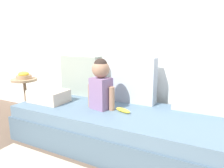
{
  "coord_description": "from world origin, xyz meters",
  "views": [
    {
      "loc": [
        0.77,
        -1.7,
        1.03
      ],
      "look_at": [
        -0.1,
        0.0,
        0.62
      ],
      "focal_mm": 32.57,
      "sensor_mm": 36.0,
      "label": 1
    }
  ],
  "objects_px": {
    "banana": "(123,110)",
    "side_table": "(25,88)",
    "fruit_bowl": "(24,76)",
    "toddler": "(101,83)",
    "folded_blanket": "(49,96)",
    "throw_pillow_center": "(134,80)",
    "couch": "(121,128)",
    "throw_pillow_left": "(81,76)",
    "throw_pillow_right": "(204,87)"
  },
  "relations": [
    {
      "from": "couch",
      "to": "throw_pillow_left",
      "type": "relative_size",
      "value": 4.4
    },
    {
      "from": "toddler",
      "to": "fruit_bowl",
      "type": "bearing_deg",
      "value": 171.75
    },
    {
      "from": "throw_pillow_center",
      "to": "side_table",
      "type": "xyz_separation_m",
      "value": [
        -1.52,
        -0.16,
        -0.22
      ]
    },
    {
      "from": "banana",
      "to": "side_table",
      "type": "xyz_separation_m",
      "value": [
        -1.56,
        0.2,
        0.01
      ]
    },
    {
      "from": "side_table",
      "to": "fruit_bowl",
      "type": "distance_m",
      "value": 0.17
    },
    {
      "from": "fruit_bowl",
      "to": "couch",
      "type": "bearing_deg",
      "value": -5.8
    },
    {
      "from": "throw_pillow_right",
      "to": "folded_blanket",
      "type": "relative_size",
      "value": 1.34
    },
    {
      "from": "throw_pillow_left",
      "to": "toddler",
      "type": "height_order",
      "value": "toddler"
    },
    {
      "from": "throw_pillow_left",
      "to": "fruit_bowl",
      "type": "height_order",
      "value": "throw_pillow_left"
    },
    {
      "from": "throw_pillow_right",
      "to": "side_table",
      "type": "relative_size",
      "value": 1.01
    },
    {
      "from": "banana",
      "to": "folded_blanket",
      "type": "xyz_separation_m",
      "value": [
        -0.87,
        -0.06,
        0.05
      ]
    },
    {
      "from": "banana",
      "to": "side_table",
      "type": "height_order",
      "value": "side_table"
    },
    {
      "from": "throw_pillow_center",
      "to": "toddler",
      "type": "xyz_separation_m",
      "value": [
        -0.21,
        -0.35,
        0.01
      ]
    },
    {
      "from": "throw_pillow_right",
      "to": "throw_pillow_center",
      "type": "bearing_deg",
      "value": 180.0
    },
    {
      "from": "banana",
      "to": "fruit_bowl",
      "type": "distance_m",
      "value": 1.58
    },
    {
      "from": "folded_blanket",
      "to": "throw_pillow_left",
      "type": "bearing_deg",
      "value": 71.31
    },
    {
      "from": "throw_pillow_center",
      "to": "folded_blanket",
      "type": "xyz_separation_m",
      "value": [
        -0.83,
        -0.42,
        -0.18
      ]
    },
    {
      "from": "toddler",
      "to": "folded_blanket",
      "type": "relative_size",
      "value": 1.24
    },
    {
      "from": "throw_pillow_left",
      "to": "banana",
      "type": "xyz_separation_m",
      "value": [
        0.73,
        -0.36,
        -0.22
      ]
    },
    {
      "from": "toddler",
      "to": "banana",
      "type": "distance_m",
      "value": 0.34
    },
    {
      "from": "couch",
      "to": "throw_pillow_left",
      "type": "distance_m",
      "value": 0.87
    },
    {
      "from": "throw_pillow_center",
      "to": "toddler",
      "type": "height_order",
      "value": "toddler"
    },
    {
      "from": "toddler",
      "to": "couch",
      "type": "bearing_deg",
      "value": 10.05
    },
    {
      "from": "side_table",
      "to": "throw_pillow_right",
      "type": "bearing_deg",
      "value": 4.19
    },
    {
      "from": "throw_pillow_center",
      "to": "couch",
      "type": "bearing_deg",
      "value": -90.0
    },
    {
      "from": "couch",
      "to": "banana",
      "type": "relative_size",
      "value": 13.07
    },
    {
      "from": "throw_pillow_center",
      "to": "throw_pillow_right",
      "type": "height_order",
      "value": "throw_pillow_center"
    },
    {
      "from": "throw_pillow_left",
      "to": "fruit_bowl",
      "type": "distance_m",
      "value": 0.85
    },
    {
      "from": "couch",
      "to": "fruit_bowl",
      "type": "distance_m",
      "value": 1.58
    },
    {
      "from": "throw_pillow_left",
      "to": "folded_blanket",
      "type": "xyz_separation_m",
      "value": [
        -0.14,
        -0.42,
        -0.17
      ]
    },
    {
      "from": "throw_pillow_left",
      "to": "side_table",
      "type": "distance_m",
      "value": 0.87
    },
    {
      "from": "throw_pillow_left",
      "to": "folded_blanket",
      "type": "relative_size",
      "value": 1.26
    },
    {
      "from": "banana",
      "to": "side_table",
      "type": "relative_size",
      "value": 0.32
    },
    {
      "from": "couch",
      "to": "fruit_bowl",
      "type": "height_order",
      "value": "fruit_bowl"
    },
    {
      "from": "throw_pillow_left",
      "to": "throw_pillow_right",
      "type": "bearing_deg",
      "value": 0.0
    },
    {
      "from": "couch",
      "to": "toddler",
      "type": "relative_size",
      "value": 4.47
    },
    {
      "from": "couch",
      "to": "throw_pillow_left",
      "type": "height_order",
      "value": "throw_pillow_left"
    },
    {
      "from": "banana",
      "to": "folded_blanket",
      "type": "relative_size",
      "value": 0.42
    },
    {
      "from": "side_table",
      "to": "fruit_bowl",
      "type": "height_order",
      "value": "fruit_bowl"
    },
    {
      "from": "throw_pillow_right",
      "to": "couch",
      "type": "bearing_deg",
      "value": -155.33
    },
    {
      "from": "throw_pillow_right",
      "to": "toddler",
      "type": "distance_m",
      "value": 0.96
    },
    {
      "from": "toddler",
      "to": "banana",
      "type": "relative_size",
      "value": 2.92
    },
    {
      "from": "throw_pillow_left",
      "to": "throw_pillow_right",
      "type": "relative_size",
      "value": 0.94
    },
    {
      "from": "couch",
      "to": "side_table",
      "type": "xyz_separation_m",
      "value": [
        -1.52,
        0.15,
        0.21
      ]
    },
    {
      "from": "throw_pillow_left",
      "to": "fruit_bowl",
      "type": "bearing_deg",
      "value": -168.99
    },
    {
      "from": "banana",
      "to": "fruit_bowl",
      "type": "xyz_separation_m",
      "value": [
        -1.56,
        0.2,
        0.18
      ]
    },
    {
      "from": "fruit_bowl",
      "to": "side_table",
      "type": "bearing_deg",
      "value": 0.0
    },
    {
      "from": "throw_pillow_left",
      "to": "fruit_bowl",
      "type": "xyz_separation_m",
      "value": [
        -0.83,
        -0.16,
        -0.04
      ]
    },
    {
      "from": "couch",
      "to": "folded_blanket",
      "type": "height_order",
      "value": "folded_blanket"
    },
    {
      "from": "throw_pillow_center",
      "to": "fruit_bowl",
      "type": "height_order",
      "value": "throw_pillow_center"
    }
  ]
}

